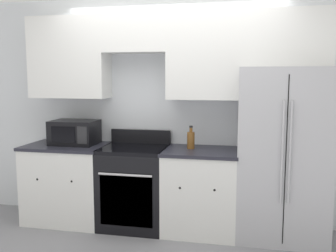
# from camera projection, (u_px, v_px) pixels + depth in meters

# --- Properties ---
(ground_plane) EXTENTS (12.00, 12.00, 0.00)m
(ground_plane) POSITION_uv_depth(u_px,v_px,m) (162.00, 240.00, 3.90)
(ground_plane) COLOR gray
(wall_back) EXTENTS (8.00, 0.39, 2.60)m
(wall_back) POSITION_uv_depth(u_px,v_px,m) (175.00, 88.00, 4.26)
(wall_back) COLOR silver
(wall_back) RESTS_ON ground_plane
(lower_cabinets_left) EXTENTS (0.93, 0.64, 0.91)m
(lower_cabinets_left) POSITION_uv_depth(u_px,v_px,m) (68.00, 183.00, 4.39)
(lower_cabinets_left) COLOR white
(lower_cabinets_left) RESTS_ON ground_plane
(lower_cabinets_right) EXTENTS (0.80, 0.64, 0.91)m
(lower_cabinets_right) POSITION_uv_depth(u_px,v_px,m) (201.00, 191.00, 4.07)
(lower_cabinets_right) COLOR white
(lower_cabinets_right) RESTS_ON ground_plane
(oven_range) EXTENTS (0.72, 0.65, 1.07)m
(oven_range) POSITION_uv_depth(u_px,v_px,m) (134.00, 186.00, 4.22)
(oven_range) COLOR black
(oven_range) RESTS_ON ground_plane
(refrigerator) EXTENTS (0.91, 0.75, 1.78)m
(refrigerator) POSITION_uv_depth(u_px,v_px,m) (282.00, 154.00, 3.89)
(refrigerator) COLOR #B7B7BC
(refrigerator) RESTS_ON ground_plane
(microwave) EXTENTS (0.52, 0.39, 0.28)m
(microwave) POSITION_uv_depth(u_px,v_px,m) (75.00, 132.00, 4.35)
(microwave) COLOR black
(microwave) RESTS_ON lower_cabinets_left
(bottle) EXTENTS (0.08, 0.08, 0.25)m
(bottle) POSITION_uv_depth(u_px,v_px,m) (191.00, 140.00, 4.08)
(bottle) COLOR brown
(bottle) RESTS_ON lower_cabinets_right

